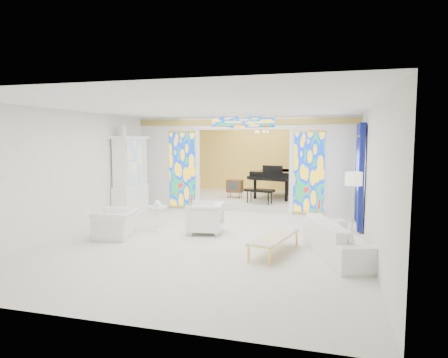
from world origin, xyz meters
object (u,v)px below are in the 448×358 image
(armchair_left, at_px, (116,224))
(sofa, at_px, (342,239))
(coffee_table, at_px, (274,237))
(armchair_right, at_px, (205,218))
(grand_piano, at_px, (284,175))
(china_cabinet, at_px, (130,176))
(tv_console, at_px, (235,186))

(armchair_left, bearing_deg, sofa, 76.83)
(sofa, distance_m, coffee_table, 1.33)
(armchair_right, bearing_deg, armchair_left, -71.53)
(armchair_right, distance_m, grand_piano, 5.51)
(armchair_right, bearing_deg, china_cabinet, -128.58)
(coffee_table, height_order, grand_piano, grand_piano)
(china_cabinet, height_order, sofa, china_cabinet)
(armchair_left, relative_size, sofa, 0.41)
(sofa, bearing_deg, coffee_table, 78.32)
(armchair_left, height_order, coffee_table, armchair_left)
(armchair_left, xyz_separation_m, tv_console, (1.45, 5.69, 0.28))
(tv_console, bearing_deg, sofa, -53.41)
(armchair_right, relative_size, sofa, 0.35)
(armchair_left, relative_size, grand_piano, 0.32)
(china_cabinet, relative_size, tv_console, 4.22)
(china_cabinet, height_order, armchair_right, china_cabinet)
(armchair_right, xyz_separation_m, sofa, (3.21, -1.08, -0.03))
(armchair_right, height_order, grand_piano, grand_piano)
(tv_console, bearing_deg, armchair_left, -99.70)
(china_cabinet, distance_m, tv_console, 3.97)
(armchair_left, xyz_separation_m, coffee_table, (3.77, -0.32, 0.02))
(armchair_right, bearing_deg, sofa, 63.21)
(coffee_table, height_order, tv_console, tv_console)
(china_cabinet, xyz_separation_m, grand_piano, (4.22, 3.59, -0.18))
(sofa, bearing_deg, armchair_right, 51.72)
(sofa, height_order, tv_console, tv_console)
(china_cabinet, bearing_deg, armchair_left, -68.16)
(coffee_table, bearing_deg, sofa, 7.96)
(sofa, bearing_deg, armchair_left, 68.80)
(armchair_right, relative_size, coffee_table, 0.48)
(armchair_left, height_order, tv_console, tv_console)
(coffee_table, xyz_separation_m, tv_console, (-2.32, 6.01, 0.26))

